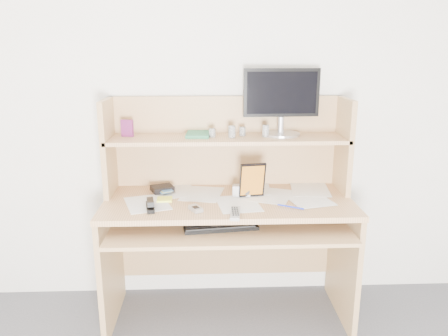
{
  "coord_description": "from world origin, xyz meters",
  "views": [
    {
      "loc": [
        -0.12,
        -0.85,
        1.57
      ],
      "look_at": [
        -0.03,
        1.43,
        0.95
      ],
      "focal_mm": 35.0,
      "sensor_mm": 36.0,
      "label": 1
    }
  ],
  "objects_px": {
    "keyboard": "(220,225)",
    "tv_remote": "(235,213)",
    "monitor": "(281,100)",
    "desk": "(228,204)",
    "game_case": "(252,180)"
  },
  "relations": [
    {
      "from": "game_case",
      "to": "monitor",
      "type": "height_order",
      "value": "monitor"
    },
    {
      "from": "game_case",
      "to": "monitor",
      "type": "bearing_deg",
      "value": 38.12
    },
    {
      "from": "tv_remote",
      "to": "monitor",
      "type": "bearing_deg",
      "value": 63.36
    },
    {
      "from": "keyboard",
      "to": "game_case",
      "type": "xyz_separation_m",
      "value": [
        0.19,
        0.18,
        0.19
      ]
    },
    {
      "from": "desk",
      "to": "monitor",
      "type": "relative_size",
      "value": 3.14
    },
    {
      "from": "game_case",
      "to": "monitor",
      "type": "relative_size",
      "value": 0.46
    },
    {
      "from": "keyboard",
      "to": "desk",
      "type": "bearing_deg",
      "value": 71.21
    },
    {
      "from": "desk",
      "to": "monitor",
      "type": "bearing_deg",
      "value": 22.1
    },
    {
      "from": "keyboard",
      "to": "monitor",
      "type": "distance_m",
      "value": 0.82
    },
    {
      "from": "desk",
      "to": "keyboard",
      "type": "height_order",
      "value": "desk"
    },
    {
      "from": "monitor",
      "to": "tv_remote",
      "type": "bearing_deg",
      "value": -124.66
    },
    {
      "from": "keyboard",
      "to": "monitor",
      "type": "xyz_separation_m",
      "value": [
        0.37,
        0.38,
        0.62
      ]
    },
    {
      "from": "monitor",
      "to": "keyboard",
      "type": "bearing_deg",
      "value": -136.52
    },
    {
      "from": "keyboard",
      "to": "tv_remote",
      "type": "relative_size",
      "value": 2.37
    },
    {
      "from": "keyboard",
      "to": "game_case",
      "type": "distance_m",
      "value": 0.33
    }
  ]
}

